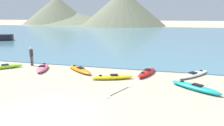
% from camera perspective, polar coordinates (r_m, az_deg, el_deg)
% --- Properties ---
extents(ground_plane, '(400.00, 400.00, 0.00)m').
position_cam_1_polar(ground_plane, '(10.41, -16.68, -12.73)').
color(ground_plane, tan).
extents(bay_water, '(160.00, 70.00, 0.06)m').
position_cam_1_polar(bay_water, '(52.47, 9.89, 7.37)').
color(bay_water, teal).
rests_on(bay_water, ground_plane).
extents(far_hill_left, '(36.24, 36.24, 14.52)m').
position_cam_1_polar(far_hill_left, '(123.62, -14.04, 13.24)').
color(far_hill_left, '#6B7056').
rests_on(far_hill_left, ground_plane).
extents(far_hill_midleft, '(42.50, 42.50, 6.17)m').
position_cam_1_polar(far_hill_midleft, '(120.24, -9.40, 11.48)').
color(far_hill_midleft, '#6B7056').
rests_on(far_hill_midleft, ground_plane).
extents(far_hill_midright, '(37.08, 37.08, 15.25)m').
position_cam_1_polar(far_hill_midright, '(97.83, 2.99, 14.15)').
color(far_hill_midright, '#6B7056').
rests_on(far_hill_midright, ground_plane).
extents(kayak_on_sand_0, '(1.78, 2.95, 0.41)m').
position_cam_1_polar(kayak_on_sand_0, '(18.54, -17.68, -1.21)').
color(kayak_on_sand_0, '#E5668C').
rests_on(kayak_on_sand_0, ground_plane).
extents(kayak_on_sand_1, '(3.04, 2.62, 0.37)m').
position_cam_1_polar(kayak_on_sand_1, '(17.39, -8.45, -1.69)').
color(kayak_on_sand_1, orange).
rests_on(kayak_on_sand_1, ground_plane).
extents(kayak_on_sand_2, '(2.93, 1.70, 0.35)m').
position_cam_1_polar(kayak_on_sand_2, '(15.11, -0.01, -3.71)').
color(kayak_on_sand_2, yellow).
rests_on(kayak_on_sand_2, ground_plane).
extents(kayak_on_sand_3, '(2.58, 2.62, 0.37)m').
position_cam_1_polar(kayak_on_sand_3, '(20.21, -26.58, -0.90)').
color(kayak_on_sand_3, '#8CCC2D').
rests_on(kayak_on_sand_3, ground_plane).
extents(kayak_on_sand_4, '(3.00, 2.45, 0.37)m').
position_cam_1_polar(kayak_on_sand_4, '(13.90, 20.84, -5.92)').
color(kayak_on_sand_4, teal).
rests_on(kayak_on_sand_4, ground_plane).
extents(kayak_on_sand_5, '(2.69, 3.27, 0.31)m').
position_cam_1_polar(kayak_on_sand_5, '(17.00, 20.58, -2.78)').
color(kayak_on_sand_5, white).
rests_on(kayak_on_sand_5, ground_plane).
extents(kayak_on_sand_6, '(1.37, 3.02, 0.41)m').
position_cam_1_polar(kayak_on_sand_6, '(16.43, 9.06, -2.46)').
color(kayak_on_sand_6, red).
rests_on(kayak_on_sand_6, ground_plane).
extents(person_near_waterline, '(0.34, 0.25, 1.68)m').
position_cam_1_polar(person_near_waterline, '(20.29, -20.31, 1.98)').
color(person_near_waterline, '#4C4C4C').
rests_on(person_near_waterline, ground_plane).
extents(loose_paddle, '(1.16, 2.66, 0.03)m').
position_cam_1_polar(loose_paddle, '(12.77, 1.99, -7.40)').
color(loose_paddle, black).
rests_on(loose_paddle, ground_plane).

